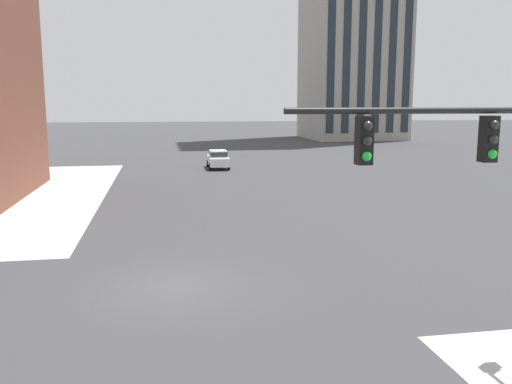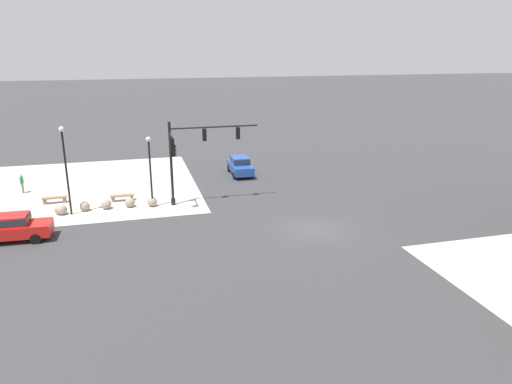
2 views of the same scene
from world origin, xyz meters
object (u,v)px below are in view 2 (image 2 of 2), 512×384
object	(u,v)px
car_cross_eastbound	(240,165)
bench_near_signal	(122,197)
bollard_sphere_curb_c	(106,204)
bollard_sphere_curb_a	(152,202)
bollard_sphere_curb_e	(62,210)
bollard_sphere_curb_b	(130,202)
bench_mid_block	(55,199)
street_lamp_corner_near	(150,163)
pedestrian_at_curb	(22,182)
traffic_signal_main	(189,151)
car_cross_westbound	(12,227)
bollard_sphere_curb_d	(85,206)
street_lamp_mid_sidewalk	(65,162)
bollard_sphere_curb_f	(60,210)

from	to	relation	value
car_cross_eastbound	bench_near_signal	bearing A→B (deg)	26.74
bollard_sphere_curb_c	car_cross_eastbound	size ratio (longest dim) A/B	0.16
bollard_sphere_curb_a	bench_near_signal	world-z (taller)	bollard_sphere_curb_a
bollard_sphere_curb_a	bollard_sphere_curb_e	world-z (taller)	same
bollard_sphere_curb_e	bollard_sphere_curb_b	bearing A→B (deg)	-174.17
bollard_sphere_curb_b	bench_mid_block	size ratio (longest dim) A/B	0.40
bench_mid_block	street_lamp_corner_near	bearing A→B (deg)	158.47
bollard_sphere_curb_b	street_lamp_corner_near	xyz separation A→B (m)	(-1.65, 0.39, 2.99)
bollard_sphere_curb_a	pedestrian_at_curb	size ratio (longest dim) A/B	0.45
traffic_signal_main	pedestrian_at_curb	bearing A→B (deg)	-26.66
car_cross_westbound	bollard_sphere_curb_b	bearing A→B (deg)	-145.92
bollard_sphere_curb_b	car_cross_eastbound	xyz separation A→B (m)	(-10.16, -7.08, 0.56)
bollard_sphere_curb_a	bollard_sphere_curb_d	distance (m)	4.84
bench_mid_block	pedestrian_at_curb	distance (m)	4.57
car_cross_westbound	bench_near_signal	bearing A→B (deg)	-135.19
pedestrian_at_curb	street_lamp_mid_sidewalk	bearing A→B (deg)	123.58
bollard_sphere_curb_c	car_cross_westbound	size ratio (longest dim) A/B	0.16
bench_near_signal	pedestrian_at_curb	bearing A→B (deg)	-28.44
bollard_sphere_curb_d	street_lamp_mid_sidewalk	distance (m)	3.69
traffic_signal_main	street_lamp_corner_near	world-z (taller)	traffic_signal_main
bench_mid_block	pedestrian_at_curb	xyz separation A→B (m)	(2.87, -3.50, 0.59)
traffic_signal_main	street_lamp_mid_sidewalk	size ratio (longest dim) A/B	1.07
pedestrian_at_curb	car_cross_eastbound	size ratio (longest dim) A/B	0.36
bollard_sphere_curb_f	bollard_sphere_curb_c	bearing A→B (deg)	-173.63
bollard_sphere_curb_f	pedestrian_at_curb	world-z (taller)	pedestrian_at_curb
bollard_sphere_curb_a	pedestrian_at_curb	xyz separation A→B (m)	(10.08, -6.24, 0.56)
bollard_sphere_curb_f	pedestrian_at_curb	bearing A→B (deg)	-60.65
bollard_sphere_curb_d	bench_mid_block	world-z (taller)	bollard_sphere_curb_d
bollard_sphere_curb_f	bollard_sphere_curb_e	bearing A→B (deg)	143.03
bench_mid_block	bollard_sphere_curb_d	bearing A→B (deg)	133.47
bench_near_signal	bench_mid_block	world-z (taller)	same
bench_near_signal	street_lamp_mid_sidewalk	distance (m)	5.52
bollard_sphere_curb_d	bollard_sphere_curb_f	size ratio (longest dim) A/B	1.00
bench_mid_block	car_cross_eastbound	size ratio (longest dim) A/B	0.41
bench_mid_block	street_lamp_mid_sidewalk	size ratio (longest dim) A/B	0.29
pedestrian_at_curb	car_cross_eastbound	world-z (taller)	car_cross_eastbound
street_lamp_corner_near	street_lamp_mid_sidewalk	xyz separation A→B (m)	(5.74, 0.21, 0.55)
bench_mid_block	street_lamp_corner_near	size ratio (longest dim) A/B	0.34
bench_near_signal	street_lamp_mid_sidewalk	xyz separation A→B (m)	(3.54, 2.29, 3.57)
bench_mid_block	pedestrian_at_curb	bearing A→B (deg)	-50.70
pedestrian_at_curb	street_lamp_corner_near	distance (m)	12.18
bollard_sphere_curb_d	bollard_sphere_curb_f	distance (m)	1.72
bollard_sphere_curb_b	car_cross_eastbound	distance (m)	12.40
bollard_sphere_curb_d	car_cross_eastbound	bearing A→B (deg)	-151.92
street_lamp_corner_near	bollard_sphere_curb_a	bearing A→B (deg)	-79.27
street_lamp_mid_sidewalk	bollard_sphere_curb_d	bearing A→B (deg)	-148.04
traffic_signal_main	bench_mid_block	world-z (taller)	traffic_signal_main
bollard_sphere_curb_b	car_cross_westbound	world-z (taller)	car_cross_westbound
street_lamp_corner_near	car_cross_eastbound	world-z (taller)	street_lamp_corner_near
bollard_sphere_curb_c	street_lamp_corner_near	bearing A→B (deg)	173.20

